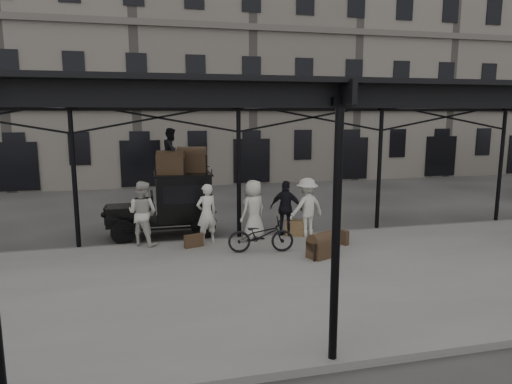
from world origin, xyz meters
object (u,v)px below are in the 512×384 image
at_px(steamer_trunk_roof_near, 171,164).
at_px(steamer_trunk_platform, 322,247).
at_px(porter_official, 286,208).
at_px(bicycle, 261,235).
at_px(porter_left, 207,214).
at_px(taxi, 174,201).

xyz_separation_m(steamer_trunk_roof_near, steamer_trunk_platform, (3.96, -3.65, -2.06)).
bearing_deg(porter_official, bicycle, 83.73).
distance_m(porter_official, steamer_trunk_roof_near, 4.10).
xyz_separation_m(porter_official, steamer_trunk_platform, (0.30, -2.47, -0.63)).
relative_size(porter_left, porter_official, 1.02).
xyz_separation_m(taxi, porter_left, (0.90, -1.68, -0.11)).
xyz_separation_m(porter_left, bicycle, (1.41, -1.34, -0.43)).
bearing_deg(steamer_trunk_roof_near, porter_official, -6.61).
bearing_deg(steamer_trunk_roof_near, bicycle, -38.01).
xyz_separation_m(porter_official, bicycle, (-1.27, -1.60, -0.42)).
distance_m(bicycle, steamer_trunk_platform, 1.81).
height_order(porter_official, steamer_trunk_platform, porter_official).
height_order(porter_left, bicycle, porter_left).
bearing_deg(steamer_trunk_roof_near, steamer_trunk_platform, -31.42).
bearing_deg(porter_left, steamer_trunk_platform, 124.24).
bearing_deg(steamer_trunk_platform, bicycle, 125.98).
distance_m(taxi, bicycle, 3.84).
height_order(taxi, bicycle, taxi).
xyz_separation_m(taxi, steamer_trunk_platform, (3.88, -3.90, -0.76)).
relative_size(taxi, steamer_trunk_platform, 4.51).
relative_size(taxi, porter_left, 1.94).
relative_size(porter_official, bicycle, 0.96).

